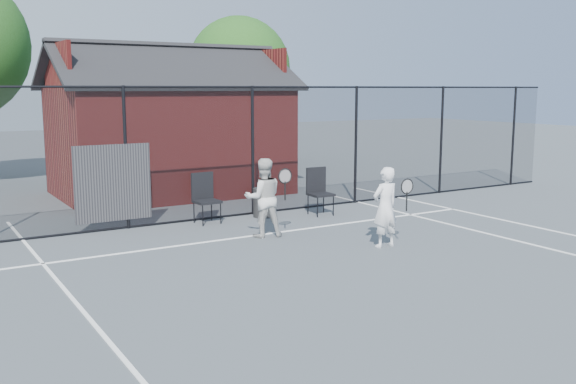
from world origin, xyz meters
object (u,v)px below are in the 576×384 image
clubhouse (170,136)px  player_front (385,207)px  player_back (263,198)px  chair_left (207,199)px  chair_right (321,192)px  waste_bin (263,203)px

clubhouse → player_front: bearing=-82.2°
player_back → chair_left: player_back is taller
chair_left → chair_right: size_ratio=1.00×
player_back → chair_right: bearing=29.2°
clubhouse → waste_bin: (0.55, -4.40, -1.27)m
chair_left → chair_right: chair_left is taller
player_front → waste_bin: player_front is taller
player_front → clubhouse: bearing=97.8°
chair_left → waste_bin: bearing=-2.6°
chair_left → clubhouse: bearing=76.4°
player_back → chair_right: player_back is taller
clubhouse → chair_right: bearing=-69.7°
clubhouse → waste_bin: clubhouse is taller
player_front → chair_left: player_front is taller
chair_left → chair_right: (2.67, -0.50, -0.00)m
player_back → clubhouse: bearing=86.2°
player_front → waste_bin: (-0.56, 3.67, -0.42)m
chair_right → waste_bin: (-1.27, 0.50, -0.20)m
clubhouse → chair_right: size_ratio=6.02×
clubhouse → waste_bin: size_ratio=9.66×
chair_right → clubhouse: bearing=112.8°
player_front → chair_right: bearing=77.5°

